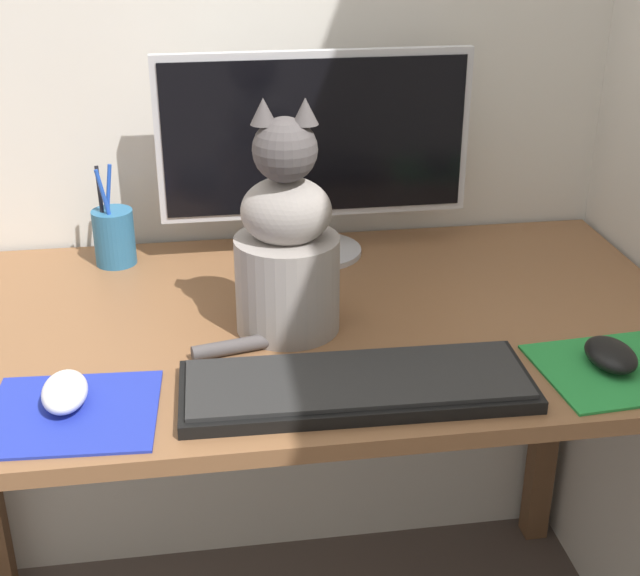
{
  "coord_description": "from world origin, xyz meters",
  "views": [
    {
      "loc": [
        -0.14,
        -1.24,
        1.39
      ],
      "look_at": [
        0.03,
        -0.13,
        0.87
      ],
      "focal_mm": 50.0,
      "sensor_mm": 36.0,
      "label": 1
    }
  ],
  "objects": [
    {
      "name": "mousepad_right",
      "position": [
        0.43,
        -0.23,
        0.76
      ],
      "size": [
        0.23,
        0.2,
        0.0
      ],
      "rotation": [
        0.0,
        0.0,
        0.08
      ],
      "color": "#238438",
      "rests_on": "desk"
    },
    {
      "name": "keyboard",
      "position": [
        0.06,
        -0.23,
        0.77
      ],
      "size": [
        0.48,
        0.18,
        0.02
      ],
      "rotation": [
        0.0,
        0.0,
        -0.02
      ],
      "color": "black",
      "rests_on": "desk"
    },
    {
      "name": "cat",
      "position": [
        -0.01,
        -0.03,
        0.89
      ],
      "size": [
        0.24,
        0.18,
        0.36
      ],
      "rotation": [
        0.0,
        0.0,
        -0.13
      ],
      "color": "gray",
      "rests_on": "desk"
    },
    {
      "name": "mousepad_left",
      "position": [
        -0.31,
        -0.23,
        0.76
      ],
      "size": [
        0.23,
        0.2,
        0.0
      ],
      "rotation": [
        0.0,
        0.0,
        -0.06
      ],
      "color": "#1E2D9E",
      "rests_on": "desk"
    },
    {
      "name": "monitor",
      "position": [
        0.08,
        0.25,
        0.96
      ],
      "size": [
        0.55,
        0.17,
        0.37
      ],
      "color": "#B2B2B7",
      "rests_on": "desk"
    },
    {
      "name": "computer_mouse_right",
      "position": [
        0.43,
        -0.22,
        0.78
      ],
      "size": [
        0.07,
        0.1,
        0.03
      ],
      "color": "black",
      "rests_on": "mousepad_right"
    },
    {
      "name": "computer_mouse_left",
      "position": [
        -0.32,
        -0.21,
        0.78
      ],
      "size": [
        0.06,
        0.1,
        0.04
      ],
      "color": "white",
      "rests_on": "mousepad_left"
    },
    {
      "name": "pen_cup",
      "position": [
        -0.28,
        0.26,
        0.81
      ],
      "size": [
        0.07,
        0.07,
        0.18
      ],
      "color": "#286089",
      "rests_on": "desk"
    },
    {
      "name": "desk",
      "position": [
        0.0,
        0.0,
        0.65
      ],
      "size": [
        1.27,
        0.69,
        0.76
      ],
      "color": "brown",
      "rests_on": "ground_plane"
    }
  ]
}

